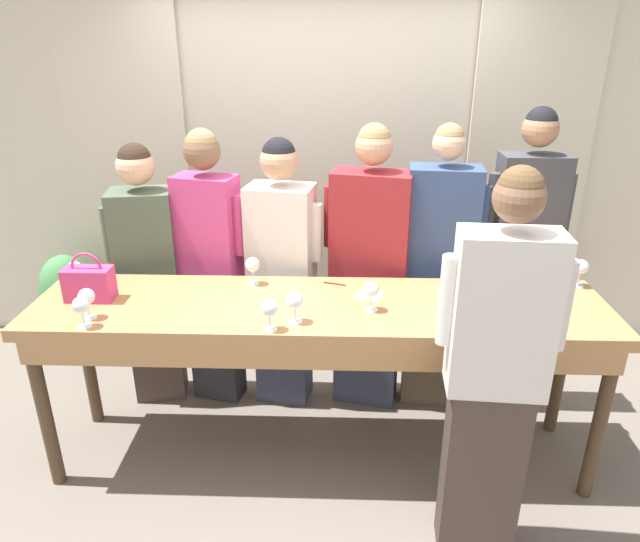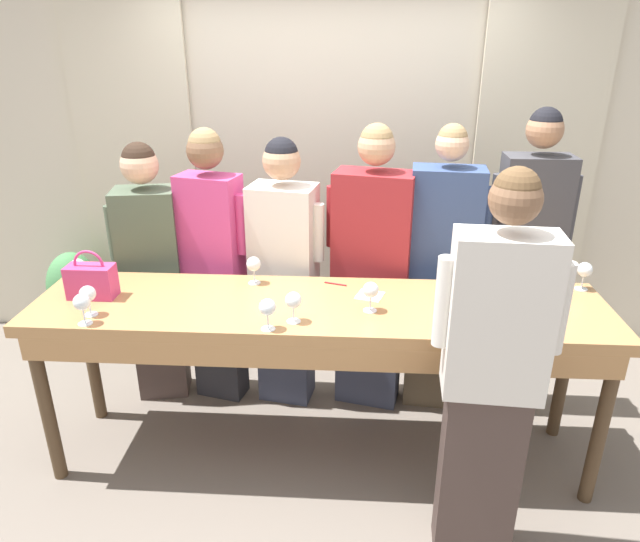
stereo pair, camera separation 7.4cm
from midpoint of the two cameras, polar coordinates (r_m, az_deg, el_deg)
name	(u,v)px [view 2 (the right image)]	position (r m, az deg, el deg)	size (l,w,h in m)	color
ground_plane	(319,453)	(3.43, 0.58, -17.72)	(18.00, 18.00, 0.00)	#70665B
wall_back	(332,158)	(4.16, 1.71, 11.27)	(12.00, 0.06, 2.80)	beige
curtain_panel_left	(137,165)	(4.38, -17.37, 10.11)	(0.84, 0.03, 2.69)	beige
curtain_panel_right	(533,170)	(4.30, 21.03, 9.41)	(0.84, 0.03, 2.69)	beige
tasting_bar	(319,321)	(2.93, 0.62, -5.06)	(2.93, 0.68, 0.95)	#B27F4C
wine_bottle	(485,311)	(2.70, 16.93, -3.81)	(0.08, 0.08, 0.31)	black
handbag	(91,280)	(3.15, -21.28, -0.88)	(0.24, 0.12, 0.26)	#C63870
wine_glass_front_left	(88,295)	(2.95, -21.55, -2.23)	(0.08, 0.08, 0.15)	white
wine_glass_front_mid	(82,303)	(2.87, -22.04, -3.00)	(0.08, 0.08, 0.15)	white
wine_glass_front_right	(293,301)	(2.68, -1.89, -3.03)	(0.08, 0.08, 0.15)	white
wine_glass_center_left	(254,265)	(3.11, -5.98, 0.62)	(0.08, 0.08, 0.15)	white
wine_glass_center_mid	(585,270)	(3.34, 25.52, 0.05)	(0.08, 0.08, 0.15)	white
wine_glass_center_right	(78,267)	(3.31, -22.46, 0.39)	(0.08, 0.08, 0.15)	white
wine_glass_back_left	(267,308)	(2.62, -4.48, -3.72)	(0.08, 0.08, 0.15)	white
wine_glass_back_mid	(371,291)	(2.80, 5.85, -2.00)	(0.08, 0.08, 0.15)	white
napkin	(370,295)	(3.00, 5.70, -2.45)	(0.17, 0.17, 0.00)	white
pen	(335,284)	(3.12, 2.23, -1.29)	(0.12, 0.04, 0.01)	maroon
guest_olive_jacket	(153,272)	(3.66, -15.85, -0.09)	(0.48, 0.32, 1.66)	#473833
guest_pink_top	(214,263)	(3.52, -9.99, 0.75)	(0.47, 0.28, 1.74)	#28282D
guest_cream_sweater	(284,273)	(3.47, -2.97, -0.19)	(0.50, 0.32, 1.70)	#383D51
guest_striped_shirt	(372,271)	(3.44, 5.82, 0.04)	(0.57, 0.34, 1.78)	#383D51
guest_navy_coat	(441,272)	(3.48, 12.58, -0.08)	(0.52, 0.27, 1.78)	brown
guest_beige_cap	(525,263)	(3.57, 20.36, 0.74)	(0.49, 0.22, 1.87)	brown
host_pouring	(491,376)	(2.47, 17.59, -9.99)	(0.51, 0.23, 1.80)	#473833
potted_plant	(76,298)	(4.56, -22.81, -2.46)	(0.37, 0.37, 0.77)	#4C4C51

